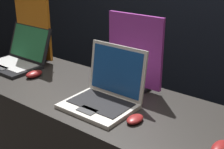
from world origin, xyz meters
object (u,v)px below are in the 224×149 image
object	(u,v)px
laptop_front	(18,57)
laptop_middle	(106,92)
mouse_middle	(135,119)
promo_stand_middle	(135,54)
mouse_front	(34,74)
promo_stand_front	(33,24)
mouse_back	(220,148)

from	to	relation	value
laptop_front	laptop_middle	world-z (taller)	laptop_middle
mouse_middle	laptop_middle	bearing A→B (deg)	165.09
laptop_middle	promo_stand_middle	bearing A→B (deg)	90.00
mouse_middle	mouse_front	bearing A→B (deg)	174.94
promo_stand_front	mouse_middle	world-z (taller)	promo_stand_front
promo_stand_front	promo_stand_middle	xyz separation A→B (m)	(0.83, 0.02, -0.06)
laptop_front	mouse_front	xyz separation A→B (m)	(0.25, -0.07, -0.04)
promo_stand_front	laptop_middle	xyz separation A→B (m)	(0.83, -0.24, -0.19)
laptop_middle	promo_stand_middle	xyz separation A→B (m)	(0.00, 0.26, 0.13)
promo_stand_middle	mouse_front	bearing A→B (deg)	-157.17
laptop_front	mouse_front	bearing A→B (deg)	-16.24
mouse_middle	mouse_back	world-z (taller)	mouse_back
mouse_front	promo_stand_front	world-z (taller)	promo_stand_front
promo_stand_middle	promo_stand_front	bearing A→B (deg)	-178.60
mouse_front	promo_stand_front	xyz separation A→B (m)	(-0.25, 0.22, 0.24)
promo_stand_front	laptop_middle	size ratio (longest dim) A/B	1.58
mouse_front	laptop_middle	world-z (taller)	laptop_middle
promo_stand_middle	mouse_back	bearing A→B (deg)	-26.37
laptop_middle	mouse_back	size ratio (longest dim) A/B	2.93
mouse_middle	mouse_back	xyz separation A→B (m)	(0.39, 0.01, 0.00)
laptop_front	promo_stand_front	size ratio (longest dim) A/B	0.70
promo_stand_front	mouse_middle	bearing A→B (deg)	-15.63
mouse_front	promo_stand_middle	xyz separation A→B (m)	(0.58, 0.24, 0.18)
laptop_middle	mouse_middle	world-z (taller)	laptop_middle
laptop_front	laptop_middle	size ratio (longest dim) A/B	1.11
mouse_front	mouse_middle	size ratio (longest dim) A/B	1.16
laptop_middle	mouse_back	world-z (taller)	laptop_middle
mouse_middle	mouse_back	size ratio (longest dim) A/B	0.85
mouse_middle	promo_stand_front	bearing A→B (deg)	164.37
mouse_front	mouse_middle	bearing A→B (deg)	-5.06
mouse_front	promo_stand_middle	distance (m)	0.65
mouse_front	laptop_middle	xyz separation A→B (m)	(0.58, -0.01, 0.05)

